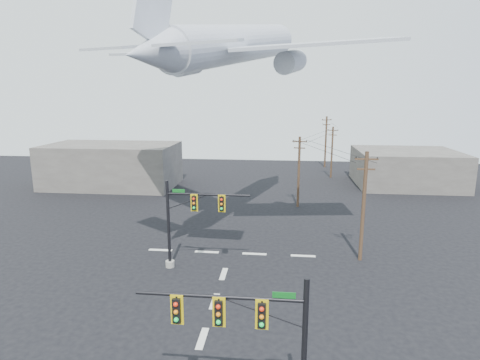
# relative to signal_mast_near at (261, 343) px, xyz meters

# --- Properties ---
(ground) EXTENTS (120.00, 120.00, 0.00)m
(ground) POSITION_rel_signal_mast_near_xyz_m (-3.43, 5.41, -3.64)
(ground) COLOR black
(ground) RESTS_ON ground
(lane_markings) EXTENTS (14.00, 21.20, 0.01)m
(lane_markings) POSITION_rel_signal_mast_near_xyz_m (-3.43, 10.74, -3.63)
(lane_markings) COLOR silver
(lane_markings) RESTS_ON ground
(signal_mast_near) EXTENTS (6.83, 0.70, 6.38)m
(signal_mast_near) POSITION_rel_signal_mast_near_xyz_m (0.00, 0.00, 0.00)
(signal_mast_near) COLOR gray
(signal_mast_near) RESTS_ON ground
(signal_mast_far) EXTENTS (6.45, 0.74, 6.77)m
(signal_mast_far) POSITION_rel_signal_mast_near_xyz_m (-6.37, 14.17, -0.01)
(signal_mast_far) COLOR gray
(signal_mast_far) RESTS_ON ground
(utility_pole_a) EXTENTS (1.75, 0.29, 8.74)m
(utility_pole_a) POSITION_rel_signal_mast_near_xyz_m (7.05, 17.09, 0.93)
(utility_pole_a) COLOR #49311F
(utility_pole_a) RESTS_ON ground
(utility_pole_b) EXTENTS (1.66, 0.32, 8.22)m
(utility_pole_b) POSITION_rel_signal_mast_near_xyz_m (2.64, 32.15, 0.67)
(utility_pole_b) COLOR #49311F
(utility_pole_b) RESTS_ON ground
(utility_pole_c) EXTENTS (1.63, 0.42, 8.02)m
(utility_pole_c) POSITION_rel_signal_mast_near_xyz_m (8.41, 49.36, 0.56)
(utility_pole_c) COLOR #49311F
(utility_pole_c) RESTS_ON ground
(utility_pole_d) EXTENTS (1.80, 0.80, 9.08)m
(utility_pole_d) POSITION_rel_signal_mast_near_xyz_m (8.40, 58.70, 1.12)
(utility_pole_d) COLOR #49311F
(utility_pole_d) RESTS_ON ground
(power_lines) EXTENTS (7.36, 41.61, 0.42)m
(power_lines) POSITION_rel_signal_mast_near_xyz_m (5.90, 37.77, 4.10)
(power_lines) COLOR black
(airliner) EXTENTS (26.75, 29.00, 7.84)m
(airliner) POSITION_rel_signal_mast_near_xyz_m (-3.51, 22.91, 13.53)
(airliner) COLOR silver
(building_left) EXTENTS (18.00, 10.00, 6.00)m
(building_left) POSITION_rel_signal_mast_near_xyz_m (-23.43, 40.41, -0.64)
(building_left) COLOR #645F58
(building_left) RESTS_ON ground
(building_right) EXTENTS (14.00, 12.00, 5.00)m
(building_right) POSITION_rel_signal_mast_near_xyz_m (18.57, 45.41, -1.14)
(building_right) COLOR #645F58
(building_right) RESTS_ON ground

